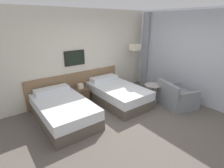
# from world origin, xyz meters

# --- Properties ---
(ground_plane) EXTENTS (16.00, 16.00, 0.00)m
(ground_plane) POSITION_xyz_m (0.00, 0.00, 0.00)
(ground_plane) COLOR #5B544C
(wall_headboard) EXTENTS (10.00, 0.10, 2.70)m
(wall_headboard) POSITION_xyz_m (-0.03, 2.31, 1.29)
(wall_headboard) COLOR beige
(wall_headboard) RESTS_ON ground_plane
(wall_window) EXTENTS (0.21, 4.78, 2.70)m
(wall_window) POSITION_xyz_m (2.25, -0.00, 1.34)
(wall_window) COLOR white
(wall_window) RESTS_ON ground_plane
(bed_near_door) EXTENTS (1.14, 1.94, 0.64)m
(bed_near_door) POSITION_xyz_m (-1.38, 1.29, 0.27)
(bed_near_door) COLOR brown
(bed_near_door) RESTS_ON ground_plane
(bed_near_window) EXTENTS (1.14, 1.94, 0.64)m
(bed_near_window) POSITION_xyz_m (0.34, 1.29, 0.27)
(bed_near_window) COLOR brown
(bed_near_window) RESTS_ON ground_plane
(nightstand) EXTENTS (0.38, 0.41, 0.57)m
(nightstand) POSITION_xyz_m (-0.52, 2.00, 0.23)
(nightstand) COLOR brown
(nightstand) RESTS_ON ground_plane
(floor_lamp) EXTENTS (0.29, 0.29, 1.59)m
(floor_lamp) POSITION_xyz_m (1.61, 1.92, 1.38)
(floor_lamp) COLOR #9E9993
(floor_lamp) RESTS_ON ground_plane
(side_table) EXTENTS (0.50, 0.50, 0.54)m
(side_table) POSITION_xyz_m (1.22, 0.68, 0.38)
(side_table) COLOR gray
(side_table) RESTS_ON ground_plane
(armchair) EXTENTS (1.06, 1.10, 0.74)m
(armchair) POSITION_xyz_m (1.55, 0.06, 0.25)
(armchair) COLOR gray
(armchair) RESTS_ON ground_plane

